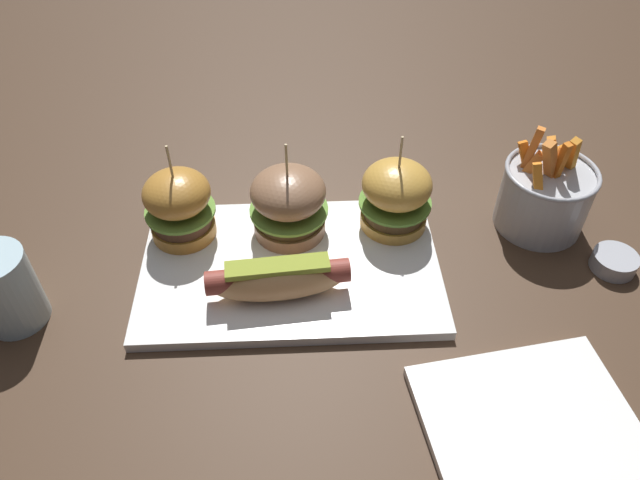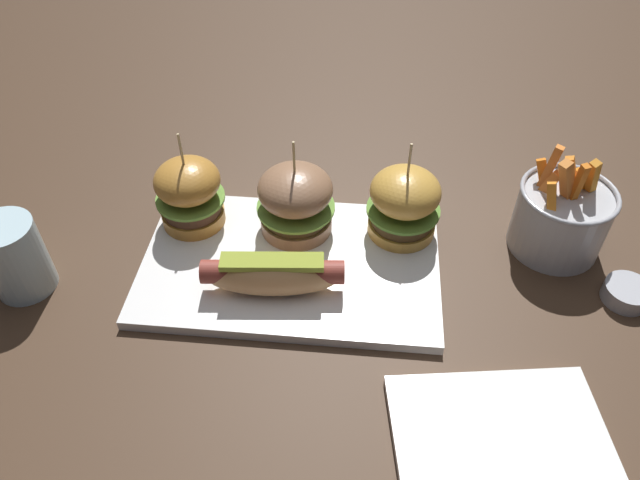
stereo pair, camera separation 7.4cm
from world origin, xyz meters
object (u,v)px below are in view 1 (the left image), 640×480
object	(u,v)px
hot_dog	(278,279)
side_plate	(539,443)
sauce_ramekin	(614,261)
slider_center	(291,203)
fries_bucket	(544,195)
slider_right	(396,195)
slider_left	(179,205)
platter_main	(291,267)
water_glass	(5,289)

from	to	relation	value
hot_dog	side_plate	size ratio (longest dim) A/B	0.80
sauce_ramekin	side_plate	xyz separation A→B (m)	(-0.17, -0.24, -0.01)
slider_center	fries_bucket	bearing A→B (deg)	2.26
hot_dog	sauce_ramekin	size ratio (longest dim) A/B	3.03
slider_right	slider_center	bearing A→B (deg)	-177.18
fries_bucket	hot_dog	bearing A→B (deg)	-160.62
slider_right	sauce_ramekin	world-z (taller)	slider_right
slider_left	sauce_ramekin	xyz separation A→B (m)	(0.56, -0.08, -0.05)
platter_main	slider_right	xyz separation A→B (m)	(0.14, 0.07, 0.06)
water_glass	sauce_ramekin	bearing A→B (deg)	3.60
fries_bucket	sauce_ramekin	world-z (taller)	fries_bucket
slider_left	slider_center	size ratio (longest dim) A/B	1.01
slider_right	water_glass	bearing A→B (deg)	-164.45
platter_main	slider_right	bearing A→B (deg)	26.39
sauce_ramekin	platter_main	bearing A→B (deg)	178.15
slider_center	side_plate	distance (m)	0.40
sauce_ramekin	slider_center	bearing A→B (deg)	169.53
fries_bucket	water_glass	size ratio (longest dim) A/B	1.46
slider_right	sauce_ramekin	size ratio (longest dim) A/B	2.48
slider_left	slider_right	distance (m)	0.28
slider_left	fries_bucket	bearing A→B (deg)	1.55
hot_dog	fries_bucket	xyz separation A→B (m)	(0.36, 0.13, 0.01)
sauce_ramekin	side_plate	bearing A→B (deg)	-125.70
slider_left	side_plate	world-z (taller)	slider_left
platter_main	hot_dog	size ratio (longest dim) A/B	2.20
hot_dog	slider_left	world-z (taller)	slider_left
slider_left	slider_right	bearing A→B (deg)	1.32
water_glass	slider_right	bearing A→B (deg)	15.55
hot_dog	slider_left	bearing A→B (deg)	138.42
hot_dog	slider_right	xyz separation A→B (m)	(0.15, 0.12, 0.02)
side_plate	platter_main	bearing A→B (deg)	134.41
slider_left	water_glass	bearing A→B (deg)	-146.37
hot_dog	side_plate	distance (m)	0.33
platter_main	slider_left	xyz separation A→B (m)	(-0.14, 0.06, 0.06)
hot_dog	slider_left	size ratio (longest dim) A/B	1.22
hot_dog	fries_bucket	distance (m)	0.38
side_plate	fries_bucket	bearing A→B (deg)	73.38
slider_right	fries_bucket	distance (m)	0.20
water_glass	fries_bucket	bearing A→B (deg)	11.52
slider_right	water_glass	xyz separation A→B (m)	(-0.47, -0.13, -0.01)
slider_right	side_plate	bearing A→B (deg)	-71.82
slider_center	side_plate	size ratio (longest dim) A/B	0.65
slider_center	water_glass	world-z (taller)	slider_center
slider_right	side_plate	xyz separation A→B (m)	(0.10, -0.32, -0.06)
side_plate	slider_center	bearing A→B (deg)	127.76
slider_right	water_glass	distance (m)	0.48
slider_center	side_plate	xyz separation A→B (m)	(0.24, -0.31, -0.06)
hot_dog	slider_right	bearing A→B (deg)	37.61
slider_center	water_glass	xyz separation A→B (m)	(-0.33, -0.12, -0.01)
sauce_ramekin	side_plate	size ratio (longest dim) A/B	0.26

